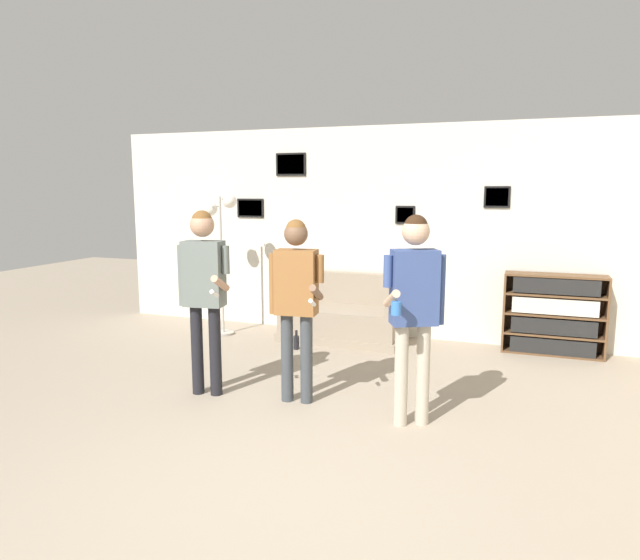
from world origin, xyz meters
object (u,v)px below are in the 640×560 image
at_px(couch, 343,318).
at_px(bottle_on_floor, 296,342).
at_px(person_player_foreground_left, 204,283).
at_px(person_watcher_holding_cup, 414,298).
at_px(floor_lamp, 221,231).
at_px(bookshelf, 554,315).
at_px(person_player_foreground_center, 296,292).

height_order(couch, bottle_on_floor, couch).
xyz_separation_m(couch, bottle_on_floor, (-0.38, -0.64, -0.19)).
bearing_deg(bottle_on_floor, person_player_foreground_left, -97.15).
distance_m(person_player_foreground_left, person_watcher_holding_cup, 1.94).
bearing_deg(floor_lamp, couch, 10.84).
height_order(bookshelf, person_watcher_holding_cup, person_watcher_holding_cup).
bearing_deg(person_player_foreground_center, bookshelf, 47.41).
distance_m(couch, person_player_foreground_left, 2.52).
height_order(person_player_foreground_left, person_player_foreground_center, person_player_foreground_left).
relative_size(person_player_foreground_center, bottle_on_floor, 7.05).
distance_m(floor_lamp, person_player_foreground_center, 2.68).
bearing_deg(person_player_foreground_center, person_player_foreground_left, -172.60).
xyz_separation_m(bookshelf, person_player_foreground_center, (-2.22, -2.42, 0.54)).
relative_size(floor_lamp, person_player_foreground_left, 1.07).
height_order(person_watcher_holding_cup, bottle_on_floor, person_watcher_holding_cup).
bearing_deg(person_watcher_holding_cup, floor_lamp, 144.67).
distance_m(person_player_foreground_left, bottle_on_floor, 1.95).
xyz_separation_m(couch, bookshelf, (2.49, 0.20, 0.19)).
height_order(person_player_foreground_left, person_watcher_holding_cup, person_player_foreground_left).
distance_m(bookshelf, person_player_foreground_left, 4.03).
xyz_separation_m(bookshelf, person_player_foreground_left, (-3.09, -2.53, 0.59)).
bearing_deg(person_player_foreground_center, person_watcher_holding_cup, -8.15).
xyz_separation_m(person_player_foreground_left, person_watcher_holding_cup, (1.94, -0.04, -0.00)).
height_order(couch, person_player_foreground_center, person_player_foreground_center).
bearing_deg(person_player_foreground_left, bottle_on_floor, 82.85).
bearing_deg(person_player_foreground_center, floor_lamp, 133.93).
xyz_separation_m(couch, person_player_foreground_center, (0.27, -2.21, 0.73)).
height_order(bookshelf, person_player_foreground_center, person_player_foreground_center).
bearing_deg(person_player_foreground_center, bottle_on_floor, 112.60).
distance_m(bookshelf, bottle_on_floor, 3.02).
xyz_separation_m(person_watcher_holding_cup, bottle_on_floor, (-1.73, 1.73, -0.97)).
bearing_deg(person_player_foreground_center, couch, 97.01).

